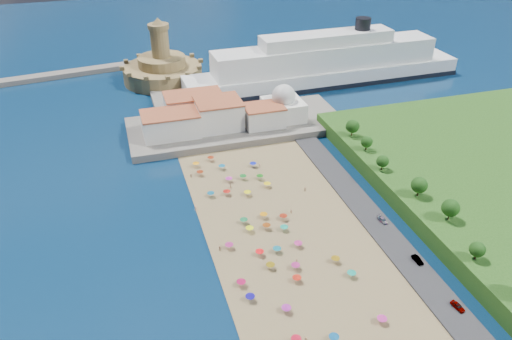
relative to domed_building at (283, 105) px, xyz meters
name	(u,v)px	position (x,y,z in m)	size (l,w,h in m)	color
ground	(267,236)	(-30.00, -71.00, -8.97)	(700.00, 700.00, 0.00)	#071938
terrace	(237,125)	(-20.00, 2.00, -7.47)	(90.00, 36.00, 3.00)	#59544C
jetty	(172,101)	(-42.00, 37.00, -7.77)	(18.00, 70.00, 2.40)	#59544C
waterfront_buildings	(205,115)	(-33.05, 2.64, -1.10)	(57.00, 29.00, 11.00)	silver
domed_building	(283,105)	(0.00, 0.00, 0.00)	(16.00, 16.00, 15.00)	silver
fortress	(162,69)	(-42.00, 67.00, -2.29)	(40.00, 40.00, 32.40)	#9C844E
cruise_ship	(325,65)	(36.59, 40.09, 0.40)	(145.41, 24.85, 31.67)	black
beach_parasols	(277,256)	(-31.04, -82.69, -6.83)	(31.76, 118.20, 2.20)	gray
beachgoers	(261,234)	(-32.05, -70.83, -7.86)	(38.78, 95.32, 1.85)	tan
parked_cars	(417,259)	(6.00, -94.49, -7.62)	(2.30, 41.51, 1.37)	gray
hillside_trees	(433,202)	(17.95, -81.54, 0.93)	(12.52, 106.95, 7.37)	#382314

